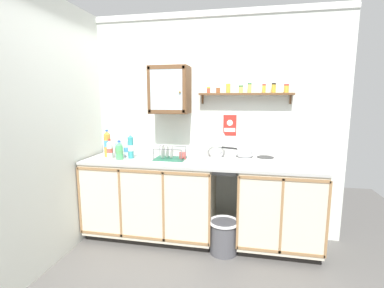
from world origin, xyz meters
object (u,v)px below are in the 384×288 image
at_px(bottle_soda_green_1, 119,151).
at_px(bottle_detergent_teal_2, 131,147).
at_px(bottle_juice_amber_4, 107,144).
at_px(trash_bin, 224,236).
at_px(mug, 183,156).
at_px(saucepan, 244,152).
at_px(warning_sign, 230,125).
at_px(bottle_water_blue_0, 119,149).
at_px(dish_rack, 169,156).
at_px(bottle_water_clear_5, 126,148).
at_px(bottle_opaque_white_3, 110,150).
at_px(hot_plate_stove, 255,160).
at_px(wall_cabinet, 170,90).
at_px(sink, 215,161).

xyz_separation_m(bottle_soda_green_1, bottle_detergent_teal_2, (0.10, 0.09, 0.04)).
height_order(bottle_juice_amber_4, trash_bin, bottle_juice_amber_4).
bearing_deg(mug, saucepan, -2.51).
distance_m(bottle_juice_amber_4, warning_sign, 1.50).
bearing_deg(trash_bin, warning_sign, 89.29).
distance_m(bottle_water_blue_0, trash_bin, 1.60).
distance_m(bottle_soda_green_1, mug, 0.74).
relative_size(bottle_soda_green_1, dish_rack, 0.63).
height_order(bottle_water_clear_5, dish_rack, bottle_water_clear_5).
xyz_separation_m(bottle_water_clear_5, warning_sign, (1.25, 0.19, 0.28)).
bearing_deg(trash_bin, bottle_opaque_white_3, 173.85).
relative_size(bottle_opaque_white_3, bottle_juice_amber_4, 0.71).
xyz_separation_m(hot_plate_stove, bottle_water_clear_5, (-1.55, 0.12, 0.07)).
height_order(saucepan, bottle_detergent_teal_2, bottle_detergent_teal_2).
xyz_separation_m(hot_plate_stove, bottle_opaque_white_3, (-1.68, -0.06, 0.07)).
bearing_deg(bottle_juice_amber_4, hot_plate_stove, -0.94).
bearing_deg(bottle_detergent_teal_2, bottle_juice_amber_4, 174.78).
xyz_separation_m(bottle_soda_green_1, dish_rack, (0.56, 0.13, -0.06)).
distance_m(saucepan, bottle_soda_green_1, 1.43).
relative_size(bottle_detergent_teal_2, wall_cabinet, 0.55).
bearing_deg(bottle_water_clear_5, hot_plate_stove, -4.32).
bearing_deg(dish_rack, saucepan, -1.00).
xyz_separation_m(bottle_detergent_teal_2, bottle_opaque_white_3, (-0.24, -0.06, -0.03)).
bearing_deg(dish_rack, trash_bin, -20.15).
relative_size(sink, bottle_water_blue_0, 2.53).
relative_size(bottle_water_clear_5, mug, 2.12).
distance_m(bottle_juice_amber_4, dish_rack, 0.79).
height_order(sink, mug, sink).
bearing_deg(wall_cabinet, bottle_soda_green_1, -156.27).
height_order(hot_plate_stove, warning_sign, warning_sign).
xyz_separation_m(bottle_soda_green_1, mug, (0.72, 0.14, -0.06)).
bearing_deg(bottle_opaque_white_3, bottle_water_blue_0, 59.07).
bearing_deg(bottle_water_blue_0, saucepan, -0.72).
bearing_deg(bottle_opaque_white_3, wall_cabinet, 17.50).
xyz_separation_m(saucepan, bottle_detergent_teal_2, (-1.33, -0.02, 0.01)).
height_order(bottle_water_blue_0, bottle_water_clear_5, bottle_water_clear_5).
bearing_deg(bottle_opaque_white_3, dish_rack, 8.12).
bearing_deg(wall_cabinet, sink, -11.52).
height_order(dish_rack, mug, dish_rack).
relative_size(bottle_water_blue_0, bottle_soda_green_1, 1.03).
height_order(hot_plate_stove, bottle_detergent_teal_2, bottle_detergent_teal_2).
height_order(saucepan, bottle_opaque_white_3, bottle_opaque_white_3).
relative_size(hot_plate_stove, bottle_water_blue_0, 2.03).
xyz_separation_m(warning_sign, trash_bin, (-0.01, -0.51, -1.15)).
bearing_deg(warning_sign, hot_plate_stove, -45.44).
height_order(hot_plate_stove, bottle_water_blue_0, bottle_water_blue_0).
relative_size(hot_plate_stove, dish_rack, 1.32).
bearing_deg(sink, warning_sign, 62.28).
bearing_deg(trash_bin, bottle_detergent_teal_2, 169.48).
xyz_separation_m(bottle_water_blue_0, bottle_juice_amber_4, (-0.14, -0.01, 0.06)).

